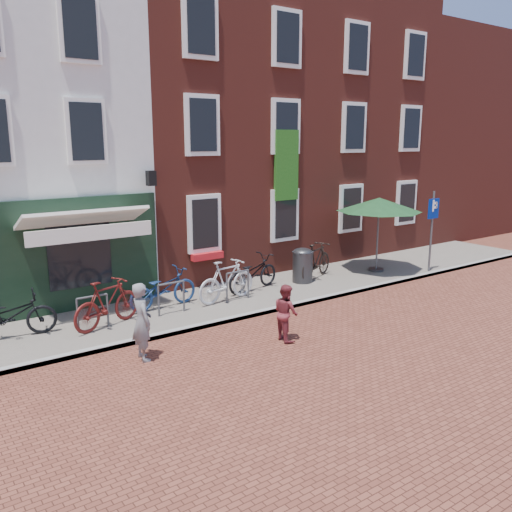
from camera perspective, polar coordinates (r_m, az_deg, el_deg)
ground at (r=13.54m, az=-0.91°, el=-6.71°), size 80.00×80.00×0.00m
sidewalk at (r=15.24m, az=-1.00°, el=-4.31°), size 24.00×3.00×0.10m
building_brick_mid at (r=19.84m, az=-7.86°, el=13.95°), size 6.00×8.00×10.00m
building_brick_right at (r=23.24m, az=5.75°, el=13.76°), size 6.00×8.00×10.00m
filler_right at (r=27.93m, az=16.07°, el=12.10°), size 7.00×8.00×9.00m
litter_bin at (r=16.46m, az=4.99°, el=-0.78°), size 0.62×0.62×1.14m
parking_sign at (r=18.46m, az=18.29°, el=3.64°), size 0.50×0.08×2.67m
parasol at (r=17.96m, az=13.00°, el=5.64°), size 2.77×2.77×2.55m
woman at (r=11.15m, az=-12.06°, el=-6.85°), size 0.42×0.61×1.62m
boy at (r=12.00m, az=3.20°, el=-6.02°), size 0.57×0.68×1.29m
bicycle_0 at (r=13.04m, az=-24.76°, el=-5.81°), size 2.03×0.92×1.03m
bicycle_1 at (r=13.02m, az=-15.57°, el=-4.86°), size 1.97×1.14×1.14m
bicycle_2 at (r=14.15m, az=-9.89°, el=-3.44°), size 2.02×0.88×1.03m
bicycle_3 at (r=14.51m, az=-3.15°, el=-2.63°), size 1.96×0.79×1.14m
bicycle_4 at (r=15.54m, az=-0.35°, el=-1.81°), size 2.06×1.08×1.03m
bicycle_5 at (r=16.94m, az=6.44°, el=-0.50°), size 1.96×1.22×1.14m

